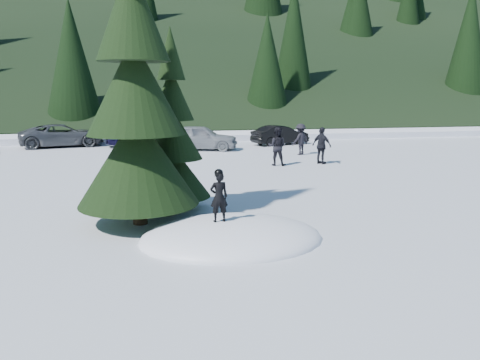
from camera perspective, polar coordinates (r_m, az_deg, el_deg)
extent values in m
plane|color=white|center=(11.46, -1.03, -7.21)|extent=(200.00, 200.00, 0.00)
ellipsoid|color=white|center=(11.46, -1.03, -7.21)|extent=(4.48, 3.52, 0.96)
cylinder|color=black|center=(12.85, -12.17, -2.22)|extent=(0.38, 0.38, 1.40)
cone|color=black|center=(12.66, -12.36, 2.60)|extent=(3.20, 3.20, 2.46)
cone|color=black|center=(12.54, -12.71, 11.04)|extent=(2.54, 2.54, 2.46)
cone|color=black|center=(12.69, -13.08, 19.47)|extent=(1.88, 1.88, 2.46)
cylinder|color=black|center=(14.28, -8.03, -1.61)|extent=(0.26, 0.26, 1.00)
cone|color=black|center=(14.15, -8.10, 1.00)|extent=(2.20, 2.20, 1.52)
cone|color=black|center=(14.00, -8.22, 5.64)|extent=(1.75, 1.75, 1.52)
cone|color=black|center=(13.95, -8.35, 10.35)|extent=(1.29, 1.29, 1.52)
cone|color=black|center=(13.99, -8.48, 15.06)|extent=(0.84, 0.84, 1.52)
imported|color=black|center=(11.07, -2.59, -2.07)|extent=(0.46, 0.33, 1.20)
imported|color=black|center=(22.55, 4.53, 4.09)|extent=(1.10, 1.00, 1.83)
imported|color=black|center=(23.29, 9.93, 4.14)|extent=(0.97, 1.12, 1.81)
imported|color=black|center=(26.53, 7.39, 4.94)|extent=(1.30, 1.09, 1.74)
imported|color=#44464A|center=(32.32, -20.85, 5.11)|extent=(5.67, 3.59, 1.46)
imported|color=black|center=(31.11, -11.66, 5.34)|extent=(5.03, 2.60, 1.40)
imported|color=gray|center=(28.60, -4.86, 5.20)|extent=(4.81, 2.89, 1.53)
imported|color=black|center=(31.48, 4.91, 5.49)|extent=(4.14, 2.56, 1.29)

